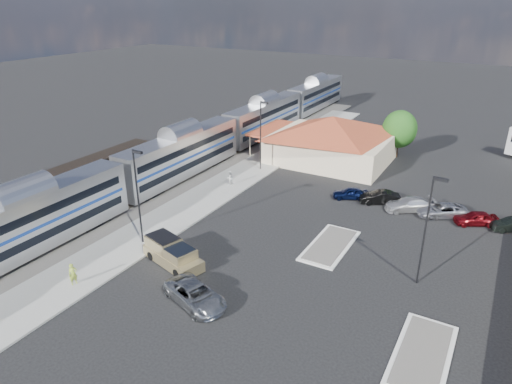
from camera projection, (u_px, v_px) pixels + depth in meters
The scene contains 22 objects.
ground at pixel (280, 245), 41.35m from camera, with size 280.00×280.00×0.00m, color black.
railbed at pixel (160, 175), 57.25m from camera, with size 16.00×100.00×0.12m, color #4C4944.
platform at pixel (210, 195), 51.56m from camera, with size 5.50×92.00×0.18m, color gray.
passenger_train at pixel (182, 156), 55.52m from camera, with size 3.00×104.00×5.55m.
freight_cars at pixel (104, 172), 53.05m from camera, with size 2.80×46.00×4.00m.
station_depot at pixel (331, 139), 61.36m from camera, with size 18.35×12.24×6.20m.
traffic_island_south at pixel (330, 245), 41.09m from camera, with size 3.30×7.50×0.21m.
traffic_island_north at pixel (422, 354), 28.56m from camera, with size 3.30×7.50×0.21m.
lamp_plat_s at pixel (138, 190), 39.40m from camera, with size 1.08×0.25×9.00m.
lamp_plat_n at pixel (261, 130), 56.97m from camera, with size 1.08×0.25×9.00m.
lamp_lot at pixel (428, 222), 33.75m from camera, with size 1.08×0.25×9.00m.
tree_depot at pixel (399, 129), 62.36m from camera, with size 4.71×4.71×6.63m.
pickup_truck at pixel (173, 254), 38.04m from camera, with size 6.25×3.67×2.04m.
suv at pixel (195, 295), 33.16m from camera, with size 2.55×5.53×1.54m, color #94979B.
person_a at pixel (73, 274), 35.09m from camera, with size 0.65×0.43×1.79m, color #9AB438.
person_b at pixel (230, 178), 53.89m from camera, with size 0.83×0.64×1.70m, color silver.
parked_car_a at pixel (350, 193), 50.59m from camera, with size 1.56×3.88×1.32m, color #0B1438.
parked_car_b at pixel (380, 197), 49.35m from camera, with size 1.51×4.33×1.43m, color black.
parked_car_c at pixel (409, 204), 47.65m from camera, with size 2.06×5.07×1.47m, color silver.
parked_car_d at pixel (442, 210), 46.45m from camera, with size 2.34×5.07×1.41m, color gray.
parked_car_e at pixel (476, 218), 44.76m from camera, with size 1.64×4.09×1.39m, color maroon.
parked_car_f at pixel (512, 225), 43.57m from camera, with size 1.38×3.95×1.30m, color black.
Camera 1 is at (15.91, -32.48, 20.74)m, focal length 32.00 mm.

